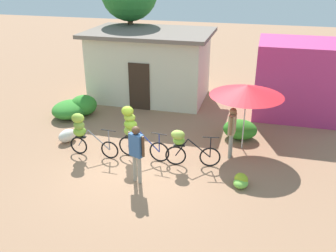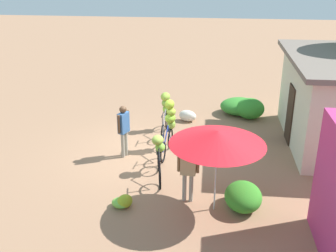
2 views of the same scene
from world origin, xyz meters
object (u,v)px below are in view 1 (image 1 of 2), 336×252
(banana_pile_on_ground, at_px, (241,181))
(person_vendor, at_px, (232,127))
(produce_sack, at_px, (67,136))
(person_bystander, at_px, (136,148))
(building_low, at_px, (150,65))
(market_umbrella, at_px, (247,90))
(bicycle_center_loaded, at_px, (184,144))
(shop_pink, at_px, (297,79))
(bicycle_near_pile, at_px, (133,128))
(bicycle_leftmost, at_px, (83,130))

(banana_pile_on_ground, relative_size, person_vendor, 0.40)
(produce_sack, height_order, person_bystander, person_bystander)
(person_vendor, bearing_deg, building_low, 130.68)
(market_umbrella, bearing_deg, bicycle_center_loaded, -135.23)
(banana_pile_on_ground, bearing_deg, market_umbrella, 93.54)
(banana_pile_on_ground, relative_size, person_bystander, 0.38)
(produce_sack, bearing_deg, shop_pink, 31.59)
(bicycle_near_pile, bearing_deg, produce_sack, 170.33)
(building_low, xyz_separation_m, produce_sack, (-1.47, -5.18, -1.32))
(bicycle_leftmost, xyz_separation_m, bicycle_near_pile, (1.60, 0.30, 0.13))
(bicycle_leftmost, relative_size, person_vendor, 1.01)
(banana_pile_on_ground, xyz_separation_m, produce_sack, (-6.10, 1.32, 0.07))
(person_vendor, xyz_separation_m, person_bystander, (-2.41, -2.19, 0.04))
(produce_sack, distance_m, person_vendor, 5.70)
(bicycle_near_pile, distance_m, person_bystander, 1.53)
(building_low, height_order, banana_pile_on_ground, building_low)
(building_low, bearing_deg, bicycle_near_pile, -78.41)
(building_low, relative_size, person_bystander, 3.11)
(shop_pink, distance_m, banana_pile_on_ground, 6.44)
(bicycle_near_pile, height_order, bicycle_center_loaded, bicycle_near_pile)
(building_low, relative_size, bicycle_leftmost, 3.18)
(bicycle_leftmost, bearing_deg, shop_pink, 39.34)
(building_low, height_order, produce_sack, building_low)
(market_umbrella, bearing_deg, building_low, 137.36)
(person_bystander, bearing_deg, shop_pink, 55.63)
(bicycle_center_loaded, distance_m, person_bystander, 1.70)
(produce_sack, relative_size, person_vendor, 0.42)
(building_low, distance_m, market_umbrella, 6.12)
(building_low, xyz_separation_m, banana_pile_on_ground, (4.63, -6.50, -1.39))
(market_umbrella, bearing_deg, person_vendor, -114.87)
(shop_pink, relative_size, bicycle_center_loaded, 1.90)
(person_vendor, bearing_deg, market_umbrella, 65.13)
(bicycle_leftmost, height_order, person_bystander, person_bystander)
(bicycle_center_loaded, relative_size, banana_pile_on_ground, 2.52)
(bicycle_leftmost, height_order, person_vendor, person_vendor)
(person_vendor, bearing_deg, shop_pink, 64.43)
(bicycle_near_pile, xyz_separation_m, person_bystander, (0.60, -1.41, 0.07))
(person_vendor, bearing_deg, bicycle_center_loaded, -144.86)
(shop_pink, bearing_deg, produce_sack, -148.41)
(bicycle_leftmost, bearing_deg, person_vendor, 13.25)
(market_umbrella, bearing_deg, banana_pile_on_ground, -86.46)
(bicycle_leftmost, bearing_deg, market_umbrella, 19.96)
(market_umbrella, xyz_separation_m, bicycle_center_loaded, (-1.65, -1.64, -1.33))
(bicycle_near_pile, height_order, banana_pile_on_ground, bicycle_near_pile)
(market_umbrella, bearing_deg, bicycle_near_pile, -155.86)
(market_umbrella, relative_size, bicycle_center_loaded, 1.41)
(bicycle_leftmost, xyz_separation_m, produce_sack, (-1.03, 0.74, -0.65))
(building_low, xyz_separation_m, bicycle_near_pile, (1.15, -5.63, -0.54))
(bicycle_leftmost, bearing_deg, banana_pile_on_ground, -6.50)
(shop_pink, xyz_separation_m, bicycle_center_loaded, (-3.44, -5.36, -0.77))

